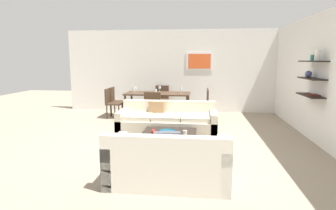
{
  "coord_description": "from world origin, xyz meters",
  "views": [
    {
      "loc": [
        0.6,
        -5.79,
        1.74
      ],
      "look_at": [
        -0.1,
        0.2,
        0.75
      ],
      "focal_mm": 29.85,
      "sensor_mm": 36.0,
      "label": 1
    }
  ],
  "objects_px": {
    "loveseat_white": "(168,163)",
    "apple_on_coffee_table": "(153,132)",
    "candle_jar": "(185,133)",
    "wine_glass_left_near": "(134,88)",
    "wine_glass_head": "(160,88)",
    "wine_glass_left_far": "(135,88)",
    "dining_table": "(158,95)",
    "wine_glass_foot": "(156,91)",
    "wine_glass_right_near": "(181,89)",
    "dining_chair_right_far": "(204,101)",
    "decorative_bowl": "(167,132)",
    "sofa_beige": "(167,124)",
    "dining_chair_right_near": "(204,103)",
    "dining_chair_head": "(162,97)",
    "dining_chair_left_near": "(112,101)",
    "coffee_table": "(169,143)",
    "dining_chair_left_far": "(116,99)",
    "dining_chair_foot": "(153,106)"
  },
  "relations": [
    {
      "from": "wine_glass_left_near",
      "to": "apple_on_coffee_table",
      "type": "bearing_deg",
      "value": -70.43
    },
    {
      "from": "dining_chair_right_far",
      "to": "wine_glass_foot",
      "type": "xyz_separation_m",
      "value": [
        -1.37,
        -0.59,
        0.35
      ]
    },
    {
      "from": "wine_glass_left_near",
      "to": "wine_glass_right_near",
      "type": "distance_m",
      "value": 1.41
    },
    {
      "from": "loveseat_white",
      "to": "apple_on_coffee_table",
      "type": "distance_m",
      "value": 1.27
    },
    {
      "from": "dining_chair_head",
      "to": "loveseat_white",
      "type": "bearing_deg",
      "value": -81.12
    },
    {
      "from": "sofa_beige",
      "to": "wine_glass_foot",
      "type": "height_order",
      "value": "wine_glass_foot"
    },
    {
      "from": "loveseat_white",
      "to": "decorative_bowl",
      "type": "relative_size",
      "value": 5.28
    },
    {
      "from": "wine_glass_right_near",
      "to": "dining_chair_foot",
      "type": "bearing_deg",
      "value": -133.42
    },
    {
      "from": "dining_chair_foot",
      "to": "wine_glass_left_near",
      "type": "relative_size",
      "value": 4.64
    },
    {
      "from": "candle_jar",
      "to": "wine_glass_left_near",
      "type": "distance_m",
      "value": 3.61
    },
    {
      "from": "apple_on_coffee_table",
      "to": "dining_chair_right_far",
      "type": "height_order",
      "value": "dining_chair_right_far"
    },
    {
      "from": "loveseat_white",
      "to": "candle_jar",
      "type": "relative_size",
      "value": 20.56
    },
    {
      "from": "candle_jar",
      "to": "dining_chair_left_far",
      "type": "distance_m",
      "value": 4.19
    },
    {
      "from": "wine_glass_head",
      "to": "sofa_beige",
      "type": "bearing_deg",
      "value": -77.64
    },
    {
      "from": "decorative_bowl",
      "to": "wine_glass_foot",
      "type": "distance_m",
      "value": 2.93
    },
    {
      "from": "wine_glass_head",
      "to": "wine_glass_right_near",
      "type": "bearing_deg",
      "value": -35.26
    },
    {
      "from": "loveseat_white",
      "to": "dining_chair_left_near",
      "type": "relative_size",
      "value": 1.92
    },
    {
      "from": "candle_jar",
      "to": "dining_chair_left_near",
      "type": "bearing_deg",
      "value": 127.73
    },
    {
      "from": "coffee_table",
      "to": "dining_table",
      "type": "relative_size",
      "value": 0.53
    },
    {
      "from": "wine_glass_right_near",
      "to": "dining_chair_right_near",
      "type": "bearing_deg",
      "value": -7.78
    },
    {
      "from": "loveseat_white",
      "to": "dining_chair_head",
      "type": "xyz_separation_m",
      "value": [
        -0.83,
        5.3,
        0.21
      ]
    },
    {
      "from": "wine_glass_left_far",
      "to": "dining_table",
      "type": "bearing_deg",
      "value": -8.93
    },
    {
      "from": "coffee_table",
      "to": "wine_glass_foot",
      "type": "relative_size",
      "value": 6.61
    },
    {
      "from": "dining_chair_right_near",
      "to": "decorative_bowl",
      "type": "bearing_deg",
      "value": -103.02
    },
    {
      "from": "coffee_table",
      "to": "candle_jar",
      "type": "distance_m",
      "value": 0.39
    },
    {
      "from": "wine_glass_foot",
      "to": "apple_on_coffee_table",
      "type": "bearing_deg",
      "value": -81.77
    },
    {
      "from": "dining_chair_right_near",
      "to": "wine_glass_head",
      "type": "relative_size",
      "value": 5.41
    },
    {
      "from": "dining_chair_right_far",
      "to": "wine_glass_head",
      "type": "bearing_deg",
      "value": 172.26
    },
    {
      "from": "dining_chair_right_far",
      "to": "wine_glass_right_near",
      "type": "bearing_deg",
      "value": -154.8
    },
    {
      "from": "loveseat_white",
      "to": "dining_chair_head",
      "type": "height_order",
      "value": "dining_chair_head"
    },
    {
      "from": "sofa_beige",
      "to": "wine_glass_left_near",
      "type": "xyz_separation_m",
      "value": [
        -1.24,
        1.94,
        0.59
      ]
    },
    {
      "from": "coffee_table",
      "to": "apple_on_coffee_table",
      "type": "height_order",
      "value": "apple_on_coffee_table"
    },
    {
      "from": "dining_table",
      "to": "wine_glass_left_near",
      "type": "relative_size",
      "value": 10.11
    },
    {
      "from": "wine_glass_head",
      "to": "wine_glass_right_near",
      "type": "height_order",
      "value": "wine_glass_right_near"
    },
    {
      "from": "apple_on_coffee_table",
      "to": "dining_chair_left_far",
      "type": "distance_m",
      "value": 3.89
    },
    {
      "from": "dining_table",
      "to": "wine_glass_left_near",
      "type": "height_order",
      "value": "wine_glass_left_near"
    },
    {
      "from": "sofa_beige",
      "to": "dining_chair_right_far",
      "type": "distance_m",
      "value": 2.41
    },
    {
      "from": "dining_chair_head",
      "to": "coffee_table",
      "type": "bearing_deg",
      "value": -80.23
    },
    {
      "from": "dining_chair_foot",
      "to": "wine_glass_head",
      "type": "height_order",
      "value": "wine_glass_head"
    },
    {
      "from": "apple_on_coffee_table",
      "to": "dining_chair_left_far",
      "type": "xyz_separation_m",
      "value": [
        -1.78,
        3.46,
        0.08
      ]
    },
    {
      "from": "dining_chair_right_near",
      "to": "wine_glass_left_near",
      "type": "bearing_deg",
      "value": 177.5
    },
    {
      "from": "wine_glass_head",
      "to": "dining_chair_left_far",
      "type": "bearing_deg",
      "value": -172.26
    },
    {
      "from": "coffee_table",
      "to": "wine_glass_foot",
      "type": "xyz_separation_m",
      "value": [
        -0.69,
        2.78,
        0.67
      ]
    },
    {
      "from": "coffee_table",
      "to": "wine_glass_left_far",
      "type": "xyz_separation_m",
      "value": [
        -1.4,
        3.28,
        0.68
      ]
    },
    {
      "from": "apple_on_coffee_table",
      "to": "wine_glass_right_near",
      "type": "height_order",
      "value": "wine_glass_right_near"
    },
    {
      "from": "candle_jar",
      "to": "dining_chair_right_far",
      "type": "xyz_separation_m",
      "value": [
        0.37,
        3.46,
        0.08
      ]
    },
    {
      "from": "dining_chair_left_near",
      "to": "decorative_bowl",
      "type": "bearing_deg",
      "value": -55.92
    },
    {
      "from": "wine_glass_head",
      "to": "loveseat_white",
      "type": "bearing_deg",
      "value": -80.28
    },
    {
      "from": "apple_on_coffee_table",
      "to": "dining_chair_right_far",
      "type": "xyz_separation_m",
      "value": [
        0.95,
        3.46,
        0.08
      ]
    },
    {
      "from": "decorative_bowl",
      "to": "dining_chair_right_far",
      "type": "xyz_separation_m",
      "value": [
        0.7,
        3.41,
        0.09
      ]
    }
  ]
}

